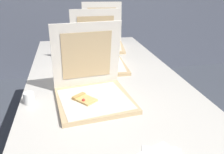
# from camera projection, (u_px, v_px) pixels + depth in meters

# --- Properties ---
(table) EXTENTS (1.00, 2.15, 0.75)m
(table) POSITION_uv_depth(u_px,v_px,m) (104.00, 83.00, 1.58)
(table) COLOR beige
(table) RESTS_ON ground
(pizza_box_front) EXTENTS (0.42, 0.42, 0.40)m
(pizza_box_front) POSITION_uv_depth(u_px,v_px,m) (92.00, 90.00, 1.25)
(pizza_box_front) COLOR tan
(pizza_box_front) RESTS_ON table
(pizza_box_middle) EXTENTS (0.39, 0.39, 0.40)m
(pizza_box_middle) POSITION_uv_depth(u_px,v_px,m) (99.00, 59.00, 1.73)
(pizza_box_middle) COLOR tan
(pizza_box_middle) RESTS_ON table
(pizza_box_back) EXTENTS (0.43, 0.44, 0.40)m
(pizza_box_back) POSITION_uv_depth(u_px,v_px,m) (103.00, 41.00, 2.21)
(pizza_box_back) COLOR tan
(pizza_box_back) RESTS_ON table
(cup_white_near_left) EXTENTS (0.06, 0.06, 0.06)m
(cup_white_near_left) POSITION_uv_depth(u_px,v_px,m) (29.00, 98.00, 1.22)
(cup_white_near_left) COLOR white
(cup_white_near_left) RESTS_ON table
(cup_white_far) EXTENTS (0.06, 0.06, 0.06)m
(cup_white_far) POSITION_uv_depth(u_px,v_px,m) (63.00, 58.00, 1.83)
(cup_white_far) COLOR white
(cup_white_far) RESTS_ON table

